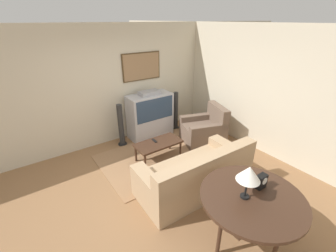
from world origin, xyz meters
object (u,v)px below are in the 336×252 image
(tv, at_px, (150,115))
(speaker_tower_left, at_px, (121,126))
(coffee_table, at_px, (158,144))
(couch, at_px, (196,175))
(console_table, at_px, (252,200))
(mantel_clock, at_px, (261,181))
(table_lamp, at_px, (249,174))
(speaker_tower_right, at_px, (176,112))
(armchair, at_px, (204,130))

(tv, distance_m, speaker_tower_left, 0.81)
(tv, bearing_deg, coffee_table, -112.64)
(tv, relative_size, couch, 0.60)
(console_table, relative_size, mantel_clock, 6.77)
(mantel_clock, bearing_deg, table_lamp, 179.80)
(mantel_clock, bearing_deg, coffee_table, 92.54)
(tv, distance_m, mantel_clock, 3.36)
(speaker_tower_right, bearing_deg, couch, -118.92)
(tv, relative_size, console_table, 0.93)
(armchair, bearing_deg, tv, -118.88)
(couch, relative_size, console_table, 1.56)
(coffee_table, bearing_deg, console_table, -92.88)
(tv, relative_size, mantel_clock, 6.29)
(armchair, bearing_deg, speaker_tower_left, -101.66)
(table_lamp, relative_size, speaker_tower_left, 0.44)
(armchair, xyz_separation_m, speaker_tower_left, (-1.73, 1.01, 0.19))
(armchair, xyz_separation_m, mantel_clock, (-1.26, -2.32, 0.59))
(speaker_tower_left, relative_size, speaker_tower_right, 1.00)
(couch, height_order, table_lamp, table_lamp)
(armchair, bearing_deg, table_lamp, -15.42)
(table_lamp, xyz_separation_m, mantel_clock, (0.31, -0.00, -0.25))
(armchair, distance_m, speaker_tower_left, 2.01)
(armchair, relative_size, mantel_clock, 5.99)
(coffee_table, bearing_deg, speaker_tower_right, 40.14)
(tv, bearing_deg, table_lamp, -100.98)
(armchair, bearing_deg, couch, -29.49)
(table_lamp, bearing_deg, couch, 78.60)
(console_table, bearing_deg, coffee_table, 87.12)
(tv, distance_m, couch, 2.27)
(speaker_tower_left, distance_m, speaker_tower_right, 1.60)
(armchair, height_order, mantel_clock, mantel_clock)
(console_table, bearing_deg, speaker_tower_left, 94.22)
(console_table, bearing_deg, table_lamp, 150.68)
(tv, distance_m, console_table, 3.43)
(mantel_clock, distance_m, speaker_tower_right, 3.54)
(coffee_table, height_order, speaker_tower_right, speaker_tower_right)
(couch, bearing_deg, speaker_tower_left, -78.66)
(armchair, distance_m, table_lamp, 2.92)
(table_lamp, distance_m, speaker_tower_left, 3.40)
(mantel_clock, height_order, speaker_tower_left, speaker_tower_left)
(console_table, bearing_deg, speaker_tower_right, 68.16)
(armchair, bearing_deg, coffee_table, -69.92)
(couch, relative_size, table_lamp, 4.44)
(couch, distance_m, console_table, 1.25)
(armchair, relative_size, speaker_tower_left, 1.12)
(coffee_table, bearing_deg, mantel_clock, -87.46)
(console_table, height_order, table_lamp, table_lamp)
(speaker_tower_left, bearing_deg, console_table, -85.78)
(console_table, bearing_deg, tv, 80.72)
(tv, xyz_separation_m, speaker_tower_right, (0.80, -0.00, -0.08))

